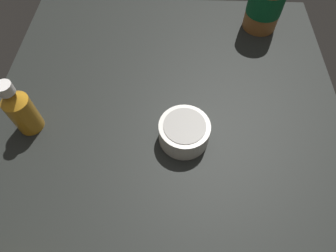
% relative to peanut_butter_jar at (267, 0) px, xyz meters
% --- Properties ---
extents(ground_plane, '(0.95, 0.79, 0.04)m').
position_rel_peanut_butter_jar_xyz_m(ground_plane, '(0.36, -0.25, -0.10)').
color(ground_plane, black).
extents(peanut_butter_jar, '(0.09, 0.09, 0.16)m').
position_rel_peanut_butter_jar_xyz_m(peanut_butter_jar, '(0.00, 0.00, 0.00)').
color(peanut_butter_jar, '#9E602D').
rests_on(peanut_butter_jar, ground_plane).
extents(honey_bottle, '(0.05, 0.05, 0.13)m').
position_rel_peanut_butter_jar_xyz_m(honey_bottle, '(0.35, -0.54, -0.02)').
color(honey_bottle, orange).
rests_on(honey_bottle, ground_plane).
extents(small_bowl, '(0.10, 0.10, 0.05)m').
position_rel_peanut_butter_jar_xyz_m(small_bowl, '(0.37, -0.21, -0.05)').
color(small_bowl, silver).
rests_on(small_bowl, ground_plane).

